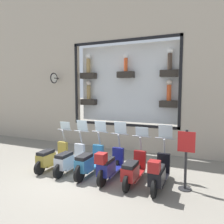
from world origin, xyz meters
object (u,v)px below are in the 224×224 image
scooter_teal_3 (89,162)px  shop_sign_post (186,158)px  scooter_red_1 (133,170)px  scooter_silver_4 (69,160)px  scooter_navy_2 (109,165)px  scooter_black_0 (159,173)px  scooter_olive_5 (51,157)px

scooter_teal_3 → shop_sign_post: size_ratio=1.09×
scooter_red_1 → scooter_silver_4: (0.00, 2.21, 0.00)m
scooter_navy_2 → scooter_teal_3: 0.74m
scooter_black_0 → scooter_navy_2: 1.48m
shop_sign_post → scooter_navy_2: bearing=97.3°
scooter_black_0 → shop_sign_post: bearing=-67.3°
scooter_black_0 → shop_sign_post: size_ratio=1.09×
scooter_red_1 → scooter_navy_2: 0.74m
scooter_black_0 → shop_sign_post: (0.28, -0.67, 0.43)m
shop_sign_post → scooter_black_0: bearing=112.7°
scooter_black_0 → scooter_teal_3: size_ratio=0.99×
scooter_teal_3 → scooter_silver_4: 0.74m
scooter_black_0 → scooter_olive_5: bearing=89.1°
scooter_navy_2 → scooter_teal_3: scooter_navy_2 is taller
scooter_red_1 → shop_sign_post: size_ratio=1.09×
scooter_navy_2 → scooter_olive_5: (0.05, 2.21, -0.06)m
scooter_black_0 → scooter_navy_2: (0.01, 1.48, 0.01)m
scooter_olive_5 → shop_sign_post: shop_sign_post is taller
scooter_teal_3 → scooter_silver_4: (-0.01, 0.74, -0.02)m
scooter_red_1 → scooter_olive_5: (-0.00, 2.95, -0.00)m
scooter_navy_2 → scooter_teal_3: bearing=85.0°
scooter_black_0 → scooter_teal_3: scooter_black_0 is taller
scooter_silver_4 → scooter_olive_5: scooter_silver_4 is taller
scooter_teal_3 → scooter_olive_5: 1.48m
scooter_silver_4 → shop_sign_post: size_ratio=1.09×
scooter_black_0 → shop_sign_post: scooter_black_0 is taller
scooter_red_1 → scooter_silver_4: bearing=89.9°
scooter_silver_4 → scooter_teal_3: bearing=-89.5°
scooter_black_0 → scooter_red_1: bearing=85.3°
scooter_navy_2 → scooter_olive_5: scooter_navy_2 is taller
scooter_red_1 → scooter_olive_5: bearing=90.0°
scooter_navy_2 → shop_sign_post: scooter_navy_2 is taller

